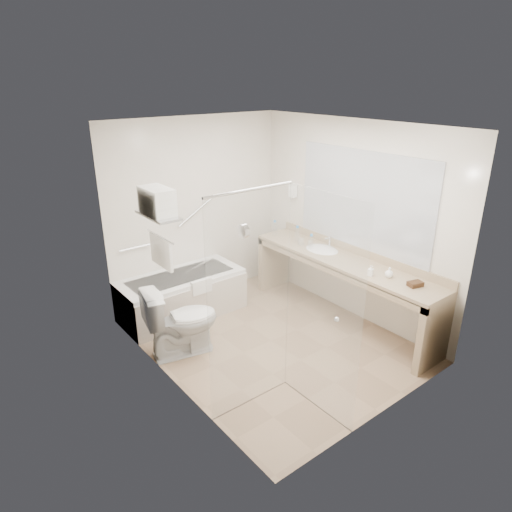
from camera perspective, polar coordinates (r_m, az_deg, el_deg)
floor at (r=5.57m, az=1.94°, el=-10.52°), size 3.20×3.20×0.00m
ceiling at (r=4.73m, az=2.33°, el=16.02°), size 2.60×3.20×0.10m
wall_back at (r=6.26m, az=-7.40°, el=5.60°), size 2.60×0.10×2.50m
wall_front at (r=4.03m, az=16.99°, el=-4.57°), size 2.60×0.10×2.50m
wall_left at (r=4.35m, az=-11.11°, el=-2.00°), size 0.10×3.20×2.50m
wall_right at (r=5.90m, az=11.85°, el=4.30°), size 0.10×3.20×2.50m
bathtub at (r=6.09m, az=-9.23°, el=-4.84°), size 1.60×0.73×0.59m
grab_bar_short at (r=5.92m, az=-14.95°, el=1.00°), size 0.40×0.03×0.03m
grab_bar_long at (r=6.20m, az=-7.61°, el=5.44°), size 0.53×0.03×0.33m
shower_enclosure at (r=4.07m, az=3.69°, el=-6.20°), size 0.96×0.91×2.11m
towel_shelf at (r=4.53m, az=-12.18°, el=5.67°), size 0.24×0.55×0.81m
vanity_counter at (r=5.82m, az=10.74°, el=-2.28°), size 0.55×2.70×0.95m
sink at (r=6.02m, az=8.22°, el=0.56°), size 0.40×0.52×0.14m
faucet at (r=6.08m, az=9.23°, el=1.83°), size 0.03×0.03×0.14m
mirror at (r=5.72m, az=13.16°, el=6.78°), size 0.02×2.00×1.20m
hairdryer_unit at (r=6.51m, az=4.63°, el=8.15°), size 0.08×0.10×0.18m
toilet at (r=5.22m, az=-9.30°, el=-8.04°), size 0.90×0.62×0.81m
amenity_basket at (r=5.20m, az=19.28°, el=-3.32°), size 0.18×0.14×0.05m
soap_bottle_a at (r=5.32m, az=14.10°, el=-2.12°), size 0.09×0.13×0.06m
soap_bottle_b at (r=5.33m, az=16.30°, el=-2.11°), size 0.13×0.14×0.09m
water_bottle_left at (r=5.95m, az=6.90°, el=1.68°), size 0.07×0.07×0.21m
water_bottle_mid at (r=6.48m, az=2.36°, el=3.51°), size 0.07×0.07×0.21m
water_bottle_right at (r=6.22m, az=5.17°, el=2.72°), size 0.07×0.07×0.22m
drinking_glass_near at (r=6.11m, az=5.66°, el=1.80°), size 0.08×0.08×0.09m
drinking_glass_far at (r=6.06m, az=6.76°, el=1.52°), size 0.08×0.08×0.08m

